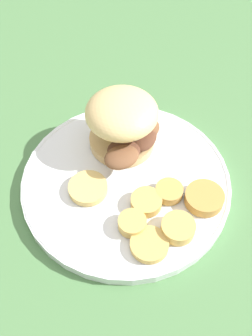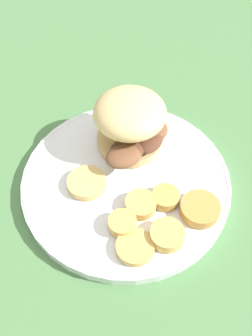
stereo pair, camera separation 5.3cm
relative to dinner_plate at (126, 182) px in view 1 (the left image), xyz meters
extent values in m
plane|color=#4C7A47|center=(0.00, 0.00, -0.01)|extent=(4.00, 4.00, 0.00)
cylinder|color=white|center=(0.00, 0.00, 0.00)|extent=(0.30, 0.30, 0.02)
torus|color=white|center=(0.00, 0.00, 0.00)|extent=(0.29, 0.29, 0.01)
cylinder|color=tan|center=(0.06, 0.03, 0.02)|extent=(0.10, 0.10, 0.01)
ellipsoid|color=#4C281E|center=(0.06, 0.03, 0.03)|extent=(0.03, 0.03, 0.01)
ellipsoid|color=brown|center=(0.01, 0.01, 0.04)|extent=(0.06, 0.06, 0.02)
ellipsoid|color=brown|center=(0.08, 0.00, 0.04)|extent=(0.06, 0.06, 0.02)
ellipsoid|color=brown|center=(0.06, 0.03, 0.04)|extent=(0.05, 0.05, 0.01)
ellipsoid|color=#563323|center=(0.02, 0.01, 0.04)|extent=(0.05, 0.06, 0.01)
ellipsoid|color=#563323|center=(0.06, -0.01, 0.04)|extent=(0.05, 0.04, 0.02)
ellipsoid|color=#E5C17F|center=(0.06, 0.03, 0.07)|extent=(0.10, 0.10, 0.05)
cylinder|color=#BC8942|center=(0.00, -0.11, 0.02)|extent=(0.05, 0.05, 0.02)
cylinder|color=#DBB766|center=(-0.04, 0.04, 0.01)|extent=(0.05, 0.05, 0.01)
cylinder|color=tan|center=(-0.01, -0.06, 0.01)|extent=(0.04, 0.04, 0.01)
cylinder|color=tan|center=(-0.06, -0.09, 0.02)|extent=(0.04, 0.04, 0.02)
cylinder|color=tan|center=(-0.07, -0.03, 0.02)|extent=(0.04, 0.04, 0.02)
cylinder|color=tan|center=(-0.09, -0.06, 0.01)|extent=(0.05, 0.05, 0.01)
cylinder|color=tan|center=(-0.03, -0.04, 0.01)|extent=(0.04, 0.04, 0.01)
camera|label=1|loc=(-0.30, -0.11, 0.46)|focal=42.00mm
camera|label=2|loc=(-0.28, -0.16, 0.46)|focal=42.00mm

